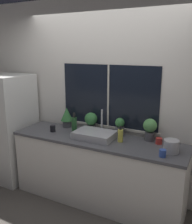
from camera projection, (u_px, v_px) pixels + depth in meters
name	position (u px, v px, depth m)	size (l,w,h in m)	color
ground_plane	(86.00, 212.00, 3.18)	(14.00, 14.00, 0.00)	#4C4742
wall_back	(109.00, 99.00, 3.44)	(8.00, 0.09, 2.70)	silver
wall_left	(27.00, 82.00, 5.14)	(0.06, 7.00, 2.70)	silver
counter	(97.00, 170.00, 3.34)	(2.31, 0.63, 0.90)	white
refrigerator	(7.00, 127.00, 3.92)	(0.76, 0.69, 1.64)	silver
sink	(95.00, 135.00, 3.23)	(0.51, 0.41, 0.34)	#ADADB2
potted_plant_far_left	(67.00, 116.00, 3.66)	(0.18, 0.18, 0.29)	#4C4C51
potted_plant_center_left	(91.00, 120.00, 3.49)	(0.18, 0.18, 0.27)	#4C4C51
potted_plant_center_right	(120.00, 127.00, 3.30)	(0.13, 0.13, 0.24)	#4C4C51
potted_plant_far_right	(150.00, 128.00, 3.11)	(0.17, 0.17, 0.28)	#4C4C51
soap_bottle	(120.00, 135.00, 3.09)	(0.07, 0.07, 0.20)	#DBD14C
bottle_tall	(74.00, 125.00, 3.39)	(0.07, 0.07, 0.29)	#235128
mug_blue	(163.00, 153.00, 2.66)	(0.07, 0.07, 0.08)	#3351AD
mug_red	(159.00, 141.00, 3.03)	(0.08, 0.08, 0.08)	#B72D28
mug_black	(53.00, 129.00, 3.48)	(0.07, 0.07, 0.09)	black
kettle	(171.00, 146.00, 2.77)	(0.17, 0.17, 0.16)	#B2B2B7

